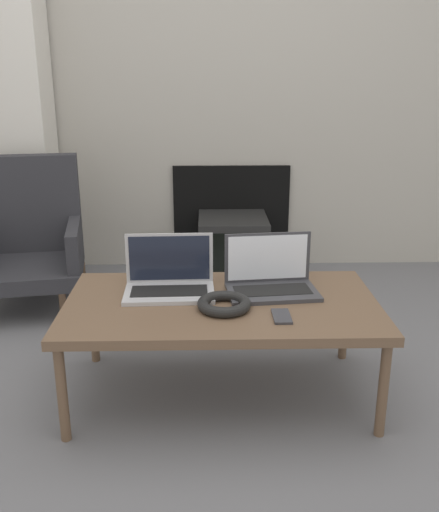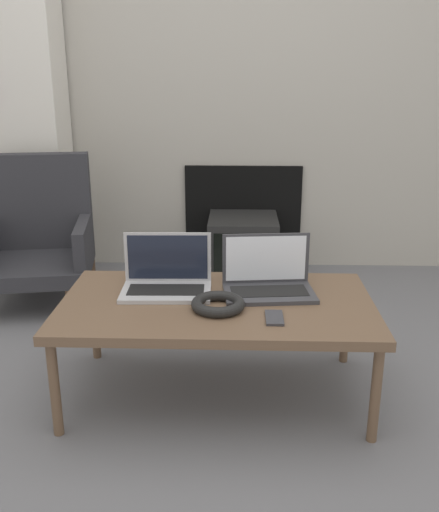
% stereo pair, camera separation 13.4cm
% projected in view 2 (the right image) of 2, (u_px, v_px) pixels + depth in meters
% --- Properties ---
extents(ground_plane, '(14.00, 14.00, 0.00)m').
position_uv_depth(ground_plane, '(214.00, 433.00, 2.01)').
color(ground_plane, slate).
extents(wall_back, '(7.00, 0.08, 2.60)m').
position_uv_depth(wall_back, '(227.00, 59.00, 3.41)').
color(wall_back, '#ADA89E').
rests_on(wall_back, ground_plane).
extents(table, '(1.17, 0.65, 0.40)m').
position_uv_depth(table, '(217.00, 309.00, 2.15)').
color(table, brown).
rests_on(table, ground_plane).
extents(laptop_left, '(0.35, 0.23, 0.22)m').
position_uv_depth(laptop_left, '(167.00, 279.00, 2.23)').
color(laptop_left, '#B2B2B7').
rests_on(laptop_left, table).
extents(laptop_right, '(0.37, 0.25, 0.22)m').
position_uv_depth(laptop_right, '(268.00, 280.00, 2.22)').
color(laptop_right, '#38383D').
rests_on(laptop_right, table).
extents(headphones, '(0.20, 0.20, 0.04)m').
position_uv_depth(headphones, '(218.00, 304.00, 2.06)').
color(headphones, black).
rests_on(headphones, table).
extents(phone, '(0.06, 0.12, 0.01)m').
position_uv_depth(phone, '(274.00, 318.00, 1.99)').
color(phone, '#333338').
rests_on(phone, table).
extents(tv, '(0.41, 0.43, 0.38)m').
position_uv_depth(tv, '(243.00, 247.00, 3.49)').
color(tv, black).
rests_on(tv, ground_plane).
extents(armchair, '(0.66, 0.66, 0.79)m').
position_uv_depth(armchair, '(37.00, 233.00, 3.13)').
color(armchair, '#2D2D33').
rests_on(armchair, ground_plane).
extents(bookshelf, '(0.61, 0.32, 1.87)m').
position_uv_depth(bookshelf, '(13.00, 121.00, 3.37)').
color(bookshelf, silver).
rests_on(bookshelf, ground_plane).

